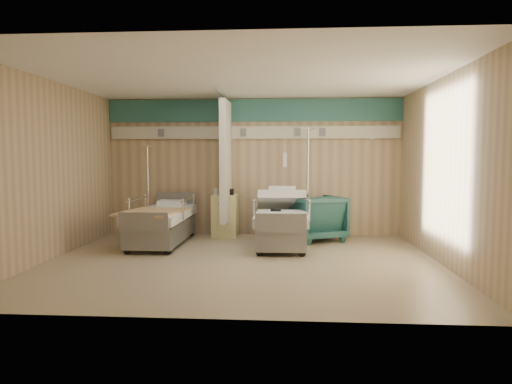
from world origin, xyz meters
TOP-DOWN VIEW (x-y plane):
  - ground at (0.00, 0.00)m, footprint 6.00×5.00m
  - room_walls at (-0.03, 0.25)m, footprint 6.04×5.04m
  - bed_right at (0.60, 1.30)m, footprint 1.00×2.16m
  - bed_left at (-1.60, 1.30)m, footprint 1.00×2.16m
  - bedside_cabinet at (-0.55, 2.20)m, footprint 0.50×0.48m
  - visitor_armchair at (1.25, 1.90)m, footprint 1.25×1.26m
  - waffle_blanket at (1.24, 1.84)m, footprint 0.76×0.72m
  - iv_stand_right at (1.10, 2.09)m, footprint 0.39×0.39m
  - iv_stand_left at (-2.08, 2.05)m, footprint 0.33×0.33m
  - call_remote at (0.49, 1.27)m, footprint 0.19×0.09m
  - tan_blanket at (-1.65, 0.84)m, footprint 1.10×1.30m
  - toiletry_bag at (-0.48, 2.14)m, footprint 0.22×0.14m
  - white_cup at (-0.74, 2.26)m, footprint 0.11×0.11m

SIDE VIEW (x-z plane):
  - ground at x=0.00m, z-range 0.00..0.00m
  - bed_right at x=0.60m, z-range 0.00..0.63m
  - bed_left at x=-1.60m, z-range 0.00..0.63m
  - iv_stand_left at x=-2.08m, z-range -0.54..1.29m
  - bedside_cabinet at x=-0.55m, z-range 0.00..0.85m
  - visitor_armchair at x=1.25m, z-range 0.00..0.87m
  - iv_stand_right at x=1.10m, z-range -0.64..1.53m
  - tan_blanket at x=-1.65m, z-range 0.63..0.67m
  - call_remote at x=0.49m, z-range 0.63..0.67m
  - waffle_blanket at x=1.24m, z-range 0.87..0.94m
  - toiletry_bag at x=-0.48m, z-range 0.85..0.97m
  - white_cup at x=-0.74m, z-range 0.85..0.97m
  - room_walls at x=-0.03m, z-range 0.45..3.27m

